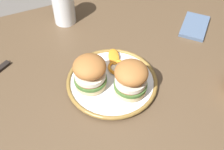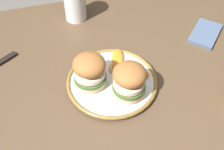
{
  "view_description": "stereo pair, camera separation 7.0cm",
  "coord_description": "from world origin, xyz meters",
  "px_view_note": "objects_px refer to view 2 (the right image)",
  "views": [
    {
      "loc": [
        0.16,
        0.53,
        1.42
      ],
      "look_at": [
        -0.05,
        0.01,
        0.77
      ],
      "focal_mm": 47.73,
      "sensor_mm": 36.0,
      "label": 1
    },
    {
      "loc": [
        0.1,
        0.55,
        1.42
      ],
      "look_at": [
        -0.05,
        0.01,
        0.77
      ],
      "focal_mm": 47.73,
      "sensor_mm": 36.0,
      "label": 2
    }
  ],
  "objects_px": {
    "drinking_glass": "(75,5)",
    "dinner_plate": "(112,82)",
    "sandwich_half_right": "(89,70)",
    "dining_table": "(95,103)",
    "sandwich_half_left": "(129,80)"
  },
  "relations": [
    {
      "from": "drinking_glass",
      "to": "dinner_plate",
      "type": "bearing_deg",
      "value": 96.93
    },
    {
      "from": "dining_table",
      "to": "dinner_plate",
      "type": "relative_size",
      "value": 5.36
    },
    {
      "from": "dinner_plate",
      "to": "drinking_glass",
      "type": "relative_size",
      "value": 2.24
    },
    {
      "from": "dinner_plate",
      "to": "sandwich_half_right",
      "type": "bearing_deg",
      "value": -9.04
    },
    {
      "from": "dining_table",
      "to": "sandwich_half_right",
      "type": "bearing_deg",
      "value": -2.18
    },
    {
      "from": "dinner_plate",
      "to": "sandwich_half_left",
      "type": "distance_m",
      "value": 0.09
    },
    {
      "from": "dining_table",
      "to": "sandwich_half_left",
      "type": "xyz_separation_m",
      "value": [
        -0.09,
        0.06,
        0.16
      ]
    },
    {
      "from": "dinner_plate",
      "to": "sandwich_half_left",
      "type": "xyz_separation_m",
      "value": [
        -0.03,
        0.05,
        0.06
      ]
    },
    {
      "from": "sandwich_half_left",
      "to": "sandwich_half_right",
      "type": "distance_m",
      "value": 0.12
    },
    {
      "from": "sandwich_half_left",
      "to": "dinner_plate",
      "type": "bearing_deg",
      "value": -57.76
    },
    {
      "from": "sandwich_half_right",
      "to": "sandwich_half_left",
      "type": "bearing_deg",
      "value": 146.6
    },
    {
      "from": "dinner_plate",
      "to": "sandwich_half_right",
      "type": "relative_size",
      "value": 2.1
    },
    {
      "from": "sandwich_half_right",
      "to": "drinking_glass",
      "type": "distance_m",
      "value": 0.33
    },
    {
      "from": "dining_table",
      "to": "sandwich_half_right",
      "type": "distance_m",
      "value": 0.16
    },
    {
      "from": "dinner_plate",
      "to": "drinking_glass",
      "type": "xyz_separation_m",
      "value": [
        0.04,
        -0.34,
        0.04
      ]
    }
  ]
}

